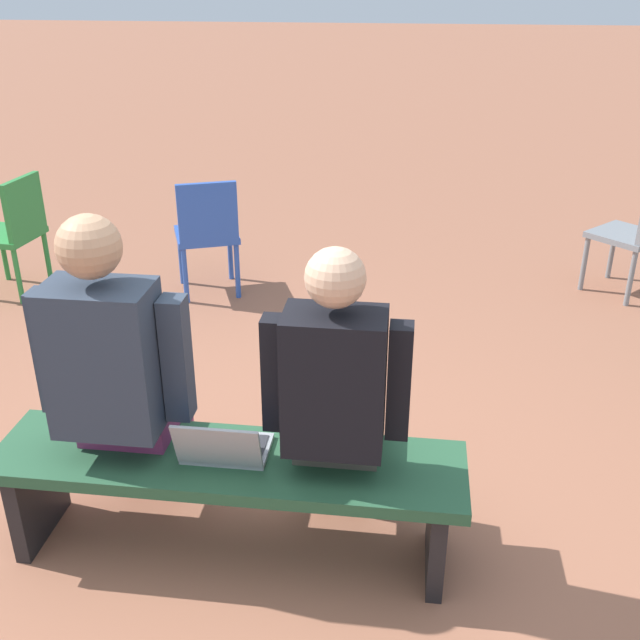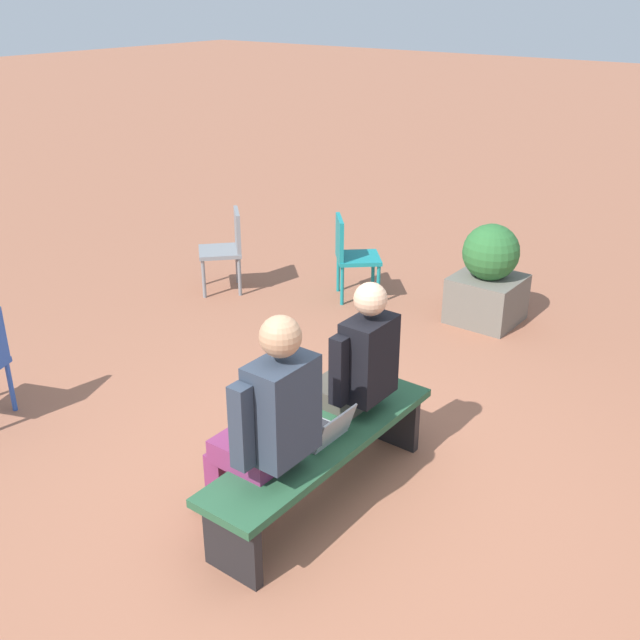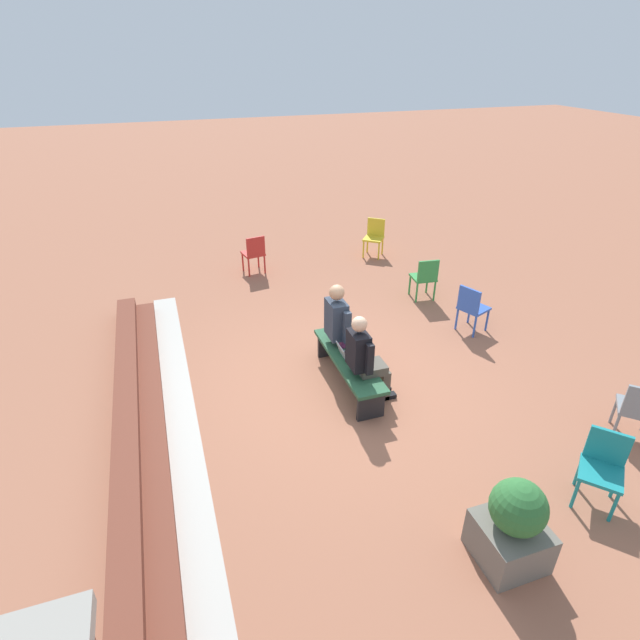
{
  "view_description": "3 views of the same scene",
  "coord_description": "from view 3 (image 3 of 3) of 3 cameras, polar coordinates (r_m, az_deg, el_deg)",
  "views": [
    {
      "loc": [
        -0.69,
        2.21,
        2.13
      ],
      "look_at": [
        -0.36,
        -0.29,
        0.93
      ],
      "focal_mm": 42.0,
      "sensor_mm": 36.0,
      "label": 1
    },
    {
      "loc": [
        2.96,
        2.21,
        2.91
      ],
      "look_at": [
        -0.4,
        -0.35,
        1.01
      ],
      "focal_mm": 42.0,
      "sensor_mm": 36.0,
      "label": 2
    },
    {
      "loc": [
        -5.49,
        2.21,
        4.32
      ],
      "look_at": [
        0.36,
        0.24,
        0.9
      ],
      "focal_mm": 28.0,
      "sensor_mm": 36.0,
      "label": 3
    }
  ],
  "objects": [
    {
      "name": "concrete_strip",
      "position": [
        6.95,
        -15.59,
        -10.67
      ],
      "size": [
        7.37,
        0.4,
        0.01
      ],
      "primitive_type": "cube",
      "color": "#B7B2A8",
      "rests_on": "ground"
    },
    {
      "name": "brick_steps",
      "position": [
        6.91,
        -20.31,
        -10.56
      ],
      "size": [
        6.57,
        0.6,
        0.3
      ],
      "color": "brown",
      "rests_on": "ground"
    },
    {
      "name": "plastic_chair_foreground",
      "position": [
        8.71,
        16.94,
        1.52
      ],
      "size": [
        0.54,
        0.54,
        0.84
      ],
      "color": "#2D56B7",
      "rests_on": "ground"
    },
    {
      "name": "plastic_chair_mid_courtyard",
      "position": [
        7.2,
        32.61,
        -8.5
      ],
      "size": [
        0.59,
        0.59,
        0.84
      ],
      "color": "gray",
      "rests_on": "ground"
    },
    {
      "name": "plastic_chair_near_bench_right",
      "position": [
        11.67,
        6.24,
        9.63
      ],
      "size": [
        0.59,
        0.59,
        0.84
      ],
      "color": "gold",
      "rests_on": "ground"
    },
    {
      "name": "bench",
      "position": [
        7.11,
        3.27,
        -4.95
      ],
      "size": [
        1.8,
        0.44,
        0.45
      ],
      "color": "#285638",
      "rests_on": "ground"
    },
    {
      "name": "person_student",
      "position": [
        6.62,
        5.19,
        -4.18
      ],
      "size": [
        0.53,
        0.67,
        1.32
      ],
      "color": "#4C473D",
      "rests_on": "ground"
    },
    {
      "name": "plastic_chair_near_bench_left",
      "position": [
        9.65,
        11.91,
        4.92
      ],
      "size": [
        0.46,
        0.46,
        0.84
      ],
      "color": "#2D893D",
      "rests_on": "ground"
    },
    {
      "name": "planter",
      "position": [
        5.28,
        21.21,
        -21.06
      ],
      "size": [
        0.6,
        0.6,
        0.94
      ],
      "color": "#6B665B",
      "rests_on": "ground"
    },
    {
      "name": "plastic_chair_far_right",
      "position": [
        6.17,
        29.62,
        -14.14
      ],
      "size": [
        0.59,
        0.59,
        0.84
      ],
      "color": "teal",
      "rests_on": "ground"
    },
    {
      "name": "laptop",
      "position": [
        7.03,
        3.19,
        -3.95
      ],
      "size": [
        0.32,
        0.29,
        0.21
      ],
      "color": "#9EA0A5",
      "rests_on": "bench"
    },
    {
      "name": "person_adult",
      "position": [
        7.26,
        2.68,
        -0.6
      ],
      "size": [
        0.57,
        0.73,
        1.4
      ],
      "color": "#7F2D5B",
      "rests_on": "ground"
    },
    {
      "name": "ground_plane",
      "position": [
        7.33,
        2.7,
        -7.16
      ],
      "size": [
        60.0,
        60.0,
        0.0
      ],
      "primitive_type": "plane",
      "color": "#9E6047"
    },
    {
      "name": "plastic_chair_far_left",
      "position": [
        10.69,
        -7.53,
        7.72
      ],
      "size": [
        0.49,
        0.49,
        0.84
      ],
      "color": "red",
      "rests_on": "ground"
    }
  ]
}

